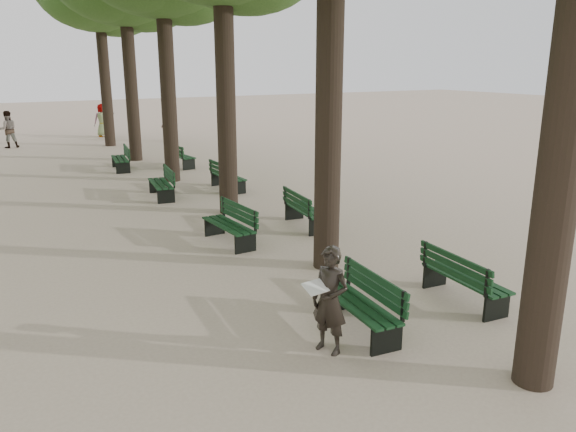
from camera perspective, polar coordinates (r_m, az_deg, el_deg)
ground at (r=8.67m, az=6.43°, el=-12.85°), size 120.00×120.00×0.00m
bench_left_0 at (r=8.98m, az=7.17°, el=-9.89°), size 0.73×1.84×0.92m
bench_left_1 at (r=13.10m, az=-6.01°, el=-1.64°), size 0.68×1.83×0.92m
bench_left_2 at (r=17.91m, az=-12.75°, el=2.69°), size 0.79×1.86×0.92m
bench_left_3 at (r=22.98m, az=-16.64°, el=5.16°), size 0.79×1.86×0.92m
bench_right_0 at (r=10.38m, az=17.44°, el=-6.92°), size 0.72×1.84×0.92m
bench_right_1 at (r=14.34m, az=1.85°, el=-0.06°), size 0.80×1.86×0.92m
bench_right_2 at (r=18.68m, az=-6.11°, el=3.50°), size 0.61×1.81×0.92m
bench_right_3 at (r=23.12m, az=-10.89°, el=5.59°), size 0.76×1.85×0.92m
man_with_map at (r=8.12m, az=4.29°, el=-8.53°), size 0.71×0.71×1.60m
pedestrian_d at (r=33.80m, az=-18.34°, el=9.22°), size 0.92×0.42×1.84m
pedestrian_a at (r=31.03m, az=-26.58°, el=7.87°), size 0.90×0.43×1.80m
pedestrian_c at (r=30.82m, az=-12.12°, el=8.88°), size 0.96×0.75×1.58m
pedestrian_b at (r=32.92m, az=-17.66°, el=8.90°), size 0.41×1.04×1.57m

